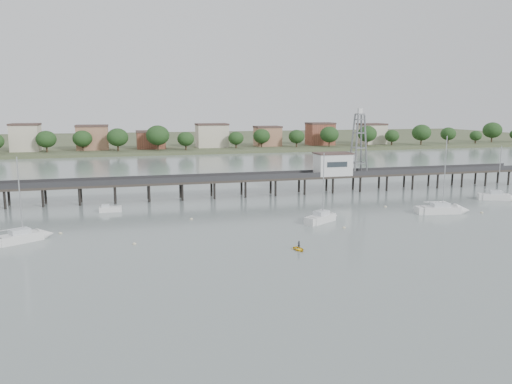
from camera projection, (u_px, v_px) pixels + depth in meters
ground_plane at (341, 292)px, 54.22m from camera, size 500.00×500.00×0.00m
pier at (228, 180)px, 110.71m from camera, size 150.00×5.00×5.50m
pier_building at (333, 164)px, 116.58m from camera, size 8.40×5.40×5.30m
lattice_tower at (359, 144)px, 117.48m from camera, size 3.20×3.20×15.50m
sailboat_c at (325, 217)px, 87.63m from camera, size 7.68×5.90×12.70m
sailboat_d at (448, 210)px, 94.23m from camera, size 9.78×4.38×15.47m
sailboat_e at (501, 197)px, 107.45m from camera, size 7.57×5.11×12.26m
sailboat_a at (29, 236)px, 74.90m from camera, size 8.16×6.24×13.42m
white_tender at (110, 209)px, 95.46m from camera, size 4.17×1.81×1.61m
yellow_dinghy at (299, 250)px, 70.05m from camera, size 1.76×0.77×2.39m
dinghy_occupant at (299, 250)px, 70.05m from camera, size 0.58×1.16×0.27m
mooring_buoys at (278, 222)px, 86.30m from camera, size 75.86×15.73×0.39m
far_shore at (164, 140)px, 282.27m from camera, size 500.00×170.00×10.40m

